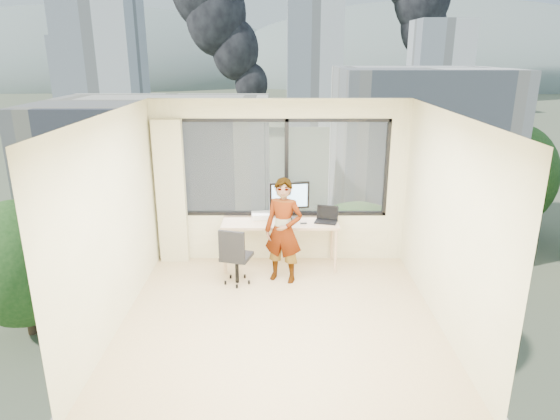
{
  "coord_description": "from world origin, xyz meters",
  "views": [
    {
      "loc": [
        0.02,
        -5.53,
        3.26
      ],
      "look_at": [
        0.0,
        1.0,
        1.15
      ],
      "focal_mm": 31.42,
      "sensor_mm": 36.0,
      "label": 1
    }
  ],
  "objects_px": {
    "desk": "(280,244)",
    "person": "(284,231)",
    "game_console": "(262,215)",
    "monitor": "(289,201)",
    "chair": "(237,255)",
    "handbag": "(331,212)",
    "laptop": "(326,216)"
  },
  "relations": [
    {
      "from": "desk",
      "to": "person",
      "type": "xyz_separation_m",
      "value": [
        0.05,
        -0.5,
        0.41
      ]
    },
    {
      "from": "game_console",
      "to": "monitor",
      "type": "bearing_deg",
      "value": -20.51
    },
    {
      "from": "chair",
      "to": "handbag",
      "type": "relative_size",
      "value": 3.72
    },
    {
      "from": "chair",
      "to": "handbag",
      "type": "height_order",
      "value": "handbag"
    },
    {
      "from": "game_console",
      "to": "chair",
      "type": "bearing_deg",
      "value": -120.08
    },
    {
      "from": "person",
      "to": "handbag",
      "type": "bearing_deg",
      "value": 61.2
    },
    {
      "from": "chair",
      "to": "laptop",
      "type": "bearing_deg",
      "value": 38.5
    },
    {
      "from": "game_console",
      "to": "desk",
      "type": "bearing_deg",
      "value": -37.75
    },
    {
      "from": "game_console",
      "to": "laptop",
      "type": "height_order",
      "value": "laptop"
    },
    {
      "from": "person",
      "to": "desk",
      "type": "bearing_deg",
      "value": 114.59
    },
    {
      "from": "desk",
      "to": "chair",
      "type": "xyz_separation_m",
      "value": [
        -0.63,
        -0.61,
        0.07
      ]
    },
    {
      "from": "desk",
      "to": "monitor",
      "type": "distance_m",
      "value": 0.7
    },
    {
      "from": "desk",
      "to": "handbag",
      "type": "height_order",
      "value": "handbag"
    },
    {
      "from": "chair",
      "to": "handbag",
      "type": "xyz_separation_m",
      "value": [
        1.43,
        0.79,
        0.4
      ]
    },
    {
      "from": "handbag",
      "to": "laptop",
      "type": "bearing_deg",
      "value": -115.94
    },
    {
      "from": "chair",
      "to": "laptop",
      "type": "distance_m",
      "value": 1.52
    },
    {
      "from": "laptop",
      "to": "handbag",
      "type": "bearing_deg",
      "value": 83.23
    },
    {
      "from": "laptop",
      "to": "handbag",
      "type": "distance_m",
      "value": 0.24
    },
    {
      "from": "laptop",
      "to": "game_console",
      "type": "bearing_deg",
      "value": -176.5
    },
    {
      "from": "monitor",
      "to": "game_console",
      "type": "distance_m",
      "value": 0.52
    },
    {
      "from": "laptop",
      "to": "chair",
      "type": "bearing_deg",
      "value": -141.49
    },
    {
      "from": "game_console",
      "to": "laptop",
      "type": "xyz_separation_m",
      "value": [
        1.0,
        -0.21,
        0.07
      ]
    },
    {
      "from": "chair",
      "to": "laptop",
      "type": "relative_size",
      "value": 2.52
    },
    {
      "from": "desk",
      "to": "game_console",
      "type": "relative_size",
      "value": 5.6
    },
    {
      "from": "chair",
      "to": "laptop",
      "type": "xyz_separation_m",
      "value": [
        1.35,
        0.57,
        0.41
      ]
    },
    {
      "from": "handbag",
      "to": "game_console",
      "type": "bearing_deg",
      "value": 176.63
    },
    {
      "from": "desk",
      "to": "chair",
      "type": "distance_m",
      "value": 0.88
    },
    {
      "from": "chair",
      "to": "person",
      "type": "xyz_separation_m",
      "value": [
        0.69,
        0.11,
        0.33
      ]
    },
    {
      "from": "person",
      "to": "monitor",
      "type": "relative_size",
      "value": 2.5
    },
    {
      "from": "handbag",
      "to": "desk",
      "type": "bearing_deg",
      "value": -170.81
    },
    {
      "from": "desk",
      "to": "person",
      "type": "distance_m",
      "value": 0.65
    },
    {
      "from": "desk",
      "to": "laptop",
      "type": "distance_m",
      "value": 0.86
    }
  ]
}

